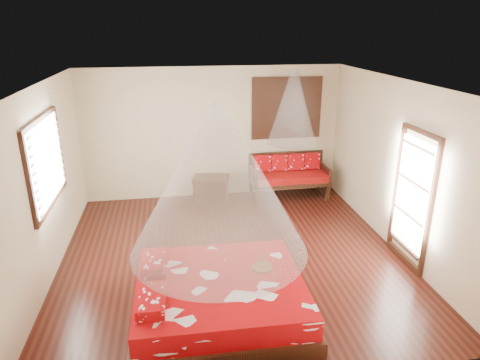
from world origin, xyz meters
name	(u,v)px	position (x,y,z in m)	size (l,w,h in m)	color
room	(231,176)	(0.00, 0.00, 1.40)	(5.54, 5.54, 2.84)	black
bed	(219,297)	(-0.39, -1.45, 0.25)	(2.26, 2.05, 0.65)	black
daybed	(288,174)	(1.60, 2.38, 0.52)	(1.68, 0.75, 0.94)	black
storage_chest	(211,188)	(-0.10, 2.45, 0.26)	(0.85, 0.69, 0.52)	black
shutter_panel	(287,108)	(1.60, 2.72, 1.90)	(1.52, 0.06, 1.32)	black
window_left	(47,162)	(-2.71, 0.20, 1.70)	(0.10, 1.74, 1.34)	black
glazed_door	(412,199)	(2.72, -0.60, 1.07)	(0.08, 1.02, 2.16)	black
wine_tray	(262,264)	(0.23, -1.26, 0.56)	(0.28, 0.28, 0.22)	brown
mosquito_net_main	(218,182)	(-0.36, -1.45, 1.85)	(2.19, 2.19, 1.80)	white
mosquito_net_daybed	(293,107)	(1.60, 2.25, 2.00)	(1.01, 1.01, 1.50)	white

